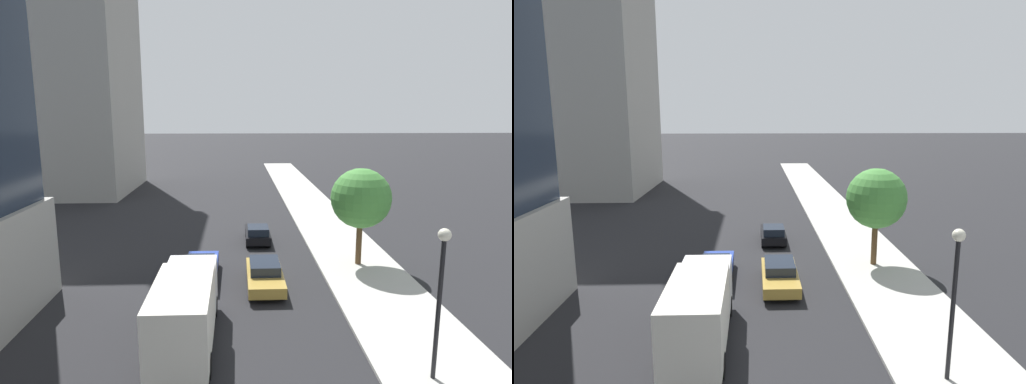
% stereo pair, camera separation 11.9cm
% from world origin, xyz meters
% --- Properties ---
extents(sidewalk, '(5.03, 120.00, 0.15)m').
position_xyz_m(sidewalk, '(7.79, 20.00, 0.07)').
color(sidewalk, '#B2AFA8').
rests_on(sidewalk, ground).
extents(construction_building, '(14.95, 16.12, 41.20)m').
position_xyz_m(construction_building, '(-19.57, 53.85, 18.71)').
color(construction_building, '#9E9B93').
rests_on(construction_building, ground).
extents(street_lamp, '(0.44, 0.44, 5.51)m').
position_xyz_m(street_lamp, '(7.19, 14.82, 3.79)').
color(street_lamp, black).
rests_on(street_lamp, sidewalk).
extents(street_tree, '(3.67, 3.67, 6.02)m').
position_xyz_m(street_tree, '(7.80, 26.48, 4.31)').
color(street_tree, brown).
rests_on(street_tree, sidewalk).
extents(car_black, '(1.78, 4.03, 1.36)m').
position_xyz_m(car_black, '(1.75, 31.69, 0.67)').
color(car_black, black).
rests_on(car_black, ground).
extents(car_gold, '(1.94, 4.72, 1.39)m').
position_xyz_m(car_gold, '(1.75, 23.58, 0.70)').
color(car_gold, '#AD8938').
rests_on(car_gold, ground).
extents(car_blue, '(1.86, 4.64, 1.41)m').
position_xyz_m(car_blue, '(-1.86, 24.66, 0.71)').
color(car_blue, '#233D9E').
rests_on(car_blue, ground).
extents(box_truck, '(2.26, 6.97, 3.07)m').
position_xyz_m(box_truck, '(-1.86, 17.53, 1.74)').
color(box_truck, silver).
rests_on(box_truck, ground).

